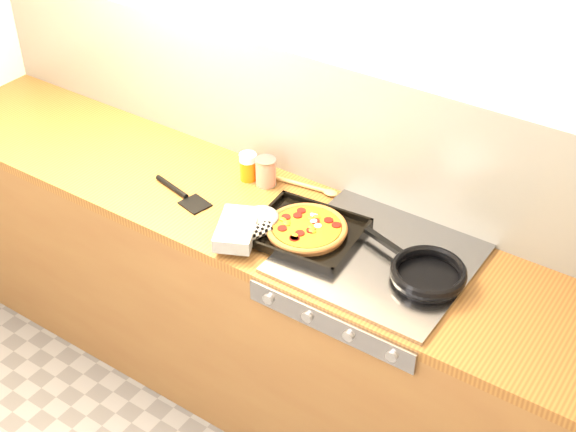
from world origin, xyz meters
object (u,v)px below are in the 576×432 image
Objects in this scene: pizza_on_tray at (288,228)px; juice_glass at (248,167)px; tomato_can at (266,172)px; frying_pan at (427,273)px.

pizza_on_tray is 0.40m from juice_glass.
tomato_can reaches higher than pizza_on_tray.
pizza_on_tray is at bearing -173.45° from frying_pan.
pizza_on_tray is 0.34m from tomato_can.
pizza_on_tray is 1.12× the size of frying_pan.
pizza_on_tray is at bearing -33.43° from juice_glass.
frying_pan is at bearing 6.55° from pizza_on_tray.
frying_pan is 3.93× the size of juice_glass.
juice_glass is at bearing 146.57° from pizza_on_tray.
tomato_can is 1.02× the size of juice_glass.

